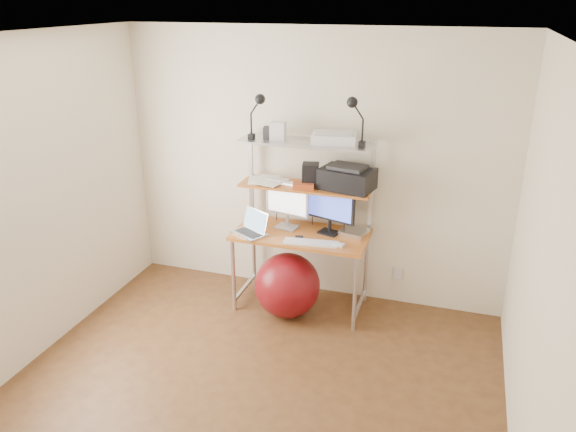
% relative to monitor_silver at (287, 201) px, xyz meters
% --- Properties ---
extents(room, '(3.60, 3.60, 3.60)m').
position_rel_monitor_silver_xyz_m(room, '(0.16, -1.54, 0.26)').
color(room, brown).
rests_on(room, ground).
extents(computer_desk, '(1.20, 0.60, 1.57)m').
position_rel_monitor_silver_xyz_m(computer_desk, '(0.16, -0.04, -0.04)').
color(computer_desk, '#C06825').
rests_on(computer_desk, ground).
extents(desktop, '(1.20, 0.60, 0.00)m').
position_rel_monitor_silver_xyz_m(desktop, '(0.16, -0.10, -0.25)').
color(desktop, '#C06825').
rests_on(desktop, computer_desk).
extents(mid_shelf, '(1.18, 0.34, 0.00)m').
position_rel_monitor_silver_xyz_m(mid_shelf, '(0.16, 0.03, 0.16)').
color(mid_shelf, '#C06825').
rests_on(mid_shelf, computer_desk).
extents(top_shelf, '(1.18, 0.34, 0.00)m').
position_rel_monitor_silver_xyz_m(top_shelf, '(0.16, 0.03, 0.56)').
color(top_shelf, '#B9B9BE').
rests_on(top_shelf, computer_desk).
extents(floor, '(3.60, 3.60, 0.00)m').
position_rel_monitor_silver_xyz_m(floor, '(0.16, -1.54, -0.99)').
color(floor, brown).
rests_on(floor, ground).
extents(wall_outlet, '(0.08, 0.01, 0.12)m').
position_rel_monitor_silver_xyz_m(wall_outlet, '(1.01, 0.24, -0.69)').
color(wall_outlet, silver).
rests_on(wall_outlet, room).
extents(monitor_silver, '(0.43, 0.18, 0.48)m').
position_rel_monitor_silver_xyz_m(monitor_silver, '(0.00, 0.00, 0.00)').
color(monitor_silver, '#BAB9BF').
rests_on(monitor_silver, desktop).
extents(monitor_black, '(0.47, 0.20, 0.48)m').
position_rel_monitor_silver_xyz_m(monitor_black, '(0.40, -0.01, -0.01)').
color(monitor_black, black).
rests_on(monitor_black, desktop).
extents(laptop, '(0.38, 0.36, 0.27)m').
position_rel_monitor_silver_xyz_m(laptop, '(-0.25, -0.23, -0.21)').
color(laptop, silver).
rests_on(laptop, desktop).
extents(keyboard, '(0.48, 0.19, 0.01)m').
position_rel_monitor_silver_xyz_m(keyboard, '(0.30, -0.29, -0.25)').
color(keyboard, silver).
rests_on(keyboard, desktop).
extents(mouse, '(0.10, 0.08, 0.03)m').
position_rel_monitor_silver_xyz_m(mouse, '(0.54, -0.27, -0.24)').
color(mouse, silver).
rests_on(mouse, desktop).
extents(mac_mini, '(0.26, 0.26, 0.04)m').
position_rel_monitor_silver_xyz_m(mac_mini, '(0.62, 0.02, -0.23)').
color(mac_mini, silver).
rests_on(mac_mini, desktop).
extents(phone, '(0.10, 0.14, 0.01)m').
position_rel_monitor_silver_xyz_m(phone, '(0.18, -0.24, -0.25)').
color(phone, black).
rests_on(phone, desktop).
extents(printer, '(0.50, 0.39, 0.21)m').
position_rel_monitor_silver_xyz_m(printer, '(0.53, 0.05, 0.26)').
color(printer, black).
rests_on(printer, mid_shelf).
extents(nas_cube, '(0.17, 0.17, 0.21)m').
position_rel_monitor_silver_xyz_m(nas_cube, '(0.21, 0.02, 0.26)').
color(nas_cube, black).
rests_on(nas_cube, mid_shelf).
extents(red_box, '(0.21, 0.16, 0.05)m').
position_rel_monitor_silver_xyz_m(red_box, '(0.17, -0.06, 0.18)').
color(red_box, '#B0431C').
rests_on(red_box, mid_shelf).
extents(scanner, '(0.41, 0.29, 0.10)m').
position_rel_monitor_silver_xyz_m(scanner, '(0.41, 0.05, 0.60)').
color(scanner, silver).
rests_on(scanner, top_shelf).
extents(box_white, '(0.14, 0.12, 0.15)m').
position_rel_monitor_silver_xyz_m(box_white, '(-0.10, 0.04, 0.63)').
color(box_white, silver).
rests_on(box_white, top_shelf).
extents(box_grey, '(0.12, 0.12, 0.10)m').
position_rel_monitor_silver_xyz_m(box_grey, '(-0.17, 0.03, 0.61)').
color(box_grey, '#29292B').
rests_on(box_grey, top_shelf).
extents(clip_lamp_left, '(0.16, 0.09, 0.40)m').
position_rel_monitor_silver_xyz_m(clip_lamp_left, '(-0.24, -0.05, 0.85)').
color(clip_lamp_left, black).
rests_on(clip_lamp_left, top_shelf).
extents(clip_lamp_right, '(0.17, 0.09, 0.41)m').
position_rel_monitor_silver_xyz_m(clip_lamp_right, '(0.58, -0.03, 0.86)').
color(clip_lamp_right, black).
rests_on(clip_lamp_right, top_shelf).
extents(exercise_ball, '(0.59, 0.59, 0.59)m').
position_rel_monitor_silver_xyz_m(exercise_ball, '(0.09, -0.29, -0.70)').
color(exercise_ball, maroon).
rests_on(exercise_ball, floor).
extents(paper_stack, '(0.41, 0.37, 0.02)m').
position_rel_monitor_silver_xyz_m(paper_stack, '(-0.21, 0.04, 0.17)').
color(paper_stack, white).
rests_on(paper_stack, mid_shelf).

